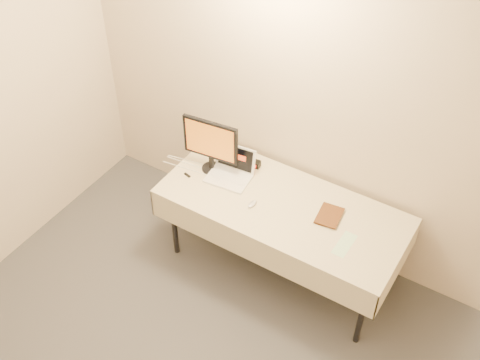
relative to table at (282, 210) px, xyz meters
The scene contains 9 objects.
back_wall 0.81m from the table, 90.00° to the left, with size 4.00×0.10×2.70m, color beige.
table is the anchor object (origin of this frame).
laptop 0.52m from the table, behind, with size 0.36×0.31×0.23m.
monitor 0.75m from the table, behind, with size 0.45×0.17×0.46m.
book 0.32m from the table, 12.03° to the left, with size 0.17×0.02×0.23m, color brown.
alarm_clock 0.50m from the table, 148.66° to the left, with size 0.14×0.07×0.06m.
clicker 0.24m from the table, 146.89° to the right, with size 0.04×0.09×0.02m, color #BCBCBF.
paper_form 0.57m from the table, 11.83° to the right, with size 0.10×0.24×0.00m, color #B7E6B8.
usb_dongle 0.80m from the table, behind, with size 0.06×0.02×0.01m, color black.
Camera 1 is at (1.40, -0.80, 3.89)m, focal length 45.00 mm.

